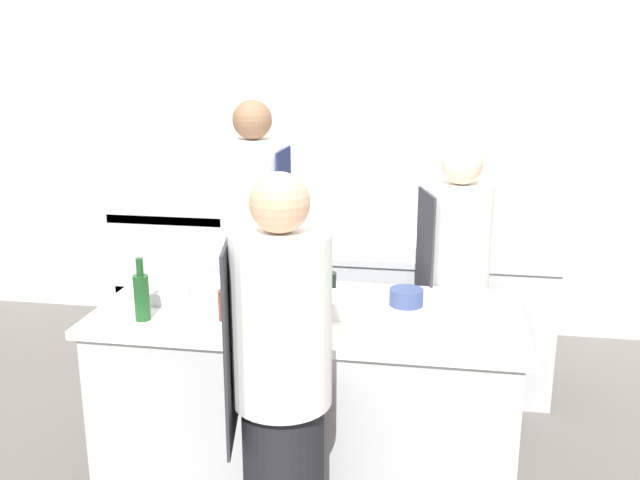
% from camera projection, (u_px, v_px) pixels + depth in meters
% --- Properties ---
extents(ground_plane, '(16.00, 16.00, 0.00)m').
position_uv_depth(ground_plane, '(309.00, 475.00, 3.62)').
color(ground_plane, '#605B56').
extents(wall_back, '(8.00, 0.06, 2.80)m').
position_uv_depth(wall_back, '(360.00, 145.00, 5.28)').
color(wall_back, silver).
rests_on(wall_back, ground_plane).
extents(prep_counter, '(2.00, 0.88, 0.89)m').
position_uv_depth(prep_counter, '(308.00, 395.00, 3.50)').
color(prep_counter, '#B7BABC').
rests_on(prep_counter, ground_plane).
extents(pass_counter, '(2.03, 0.71, 0.89)m').
position_uv_depth(pass_counter, '(391.00, 312.00, 4.59)').
color(pass_counter, '#B7BABC').
rests_on(pass_counter, ground_plane).
extents(oven_range, '(0.97, 0.67, 0.98)m').
position_uv_depth(oven_range, '(183.00, 269.00, 5.35)').
color(oven_range, '#B7BABC').
rests_on(oven_range, ground_plane).
extents(chef_at_prep_near, '(0.43, 0.41, 1.67)m').
position_uv_depth(chef_at_prep_near, '(281.00, 386.00, 2.76)').
color(chef_at_prep_near, black).
rests_on(chef_at_prep_near, ground_plane).
extents(chef_at_stove, '(0.35, 0.34, 1.82)m').
position_uv_depth(chef_at_stove, '(256.00, 255.00, 4.17)').
color(chef_at_stove, black).
rests_on(chef_at_stove, ground_plane).
extents(chef_at_pass_far, '(0.40, 0.39, 1.62)m').
position_uv_depth(chef_at_pass_far, '(455.00, 292.00, 3.88)').
color(chef_at_pass_far, black).
rests_on(chef_at_pass_far, ground_plane).
extents(bottle_olive_oil, '(0.08, 0.08, 0.19)m').
position_uv_depth(bottle_olive_oil, '(328.00, 285.00, 3.51)').
color(bottle_olive_oil, black).
rests_on(bottle_olive_oil, prep_counter).
extents(bottle_vinegar, '(0.08, 0.08, 0.19)m').
position_uv_depth(bottle_vinegar, '(227.00, 304.00, 3.24)').
color(bottle_vinegar, '#5B2319').
rests_on(bottle_vinegar, prep_counter).
extents(bottle_wine, '(0.07, 0.07, 0.29)m').
position_uv_depth(bottle_wine, '(142.00, 296.00, 3.23)').
color(bottle_wine, '#19471E').
rests_on(bottle_wine, prep_counter).
extents(bottle_cooking_oil, '(0.06, 0.06, 0.22)m').
position_uv_depth(bottle_cooking_oil, '(206.00, 294.00, 3.34)').
color(bottle_cooking_oil, silver).
rests_on(bottle_cooking_oil, prep_counter).
extents(bowl_mixing_large, '(0.27, 0.27, 0.05)m').
position_uv_depth(bowl_mixing_large, '(473.00, 321.00, 3.17)').
color(bowl_mixing_large, '#B7BABC').
rests_on(bowl_mixing_large, prep_counter).
extents(bowl_prep_small, '(0.21, 0.21, 0.09)m').
position_uv_depth(bowl_prep_small, '(337.00, 305.00, 3.32)').
color(bowl_prep_small, white).
rests_on(bowl_prep_small, prep_counter).
extents(bowl_ceramic_blue, '(0.16, 0.16, 0.08)m').
position_uv_depth(bowl_ceramic_blue, '(406.00, 297.00, 3.44)').
color(bowl_ceramic_blue, navy).
rests_on(bowl_ceramic_blue, prep_counter).
extents(bowl_wooden_salad, '(0.25, 0.25, 0.07)m').
position_uv_depth(bowl_wooden_salad, '(165.00, 293.00, 3.52)').
color(bowl_wooden_salad, '#B7BABC').
rests_on(bowl_wooden_salad, prep_counter).
extents(cutting_board, '(0.30, 0.18, 0.01)m').
position_uv_depth(cutting_board, '(279.00, 316.00, 3.28)').
color(cutting_board, tan).
rests_on(cutting_board, prep_counter).
extents(stockpot, '(0.26, 0.26, 0.22)m').
position_uv_depth(stockpot, '(447.00, 236.00, 4.27)').
color(stockpot, '#B7BABC').
rests_on(stockpot, pass_counter).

